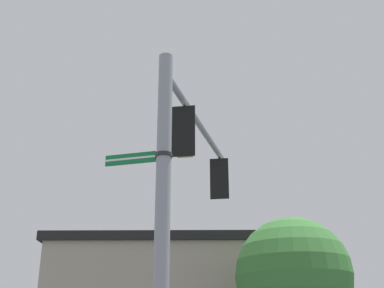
% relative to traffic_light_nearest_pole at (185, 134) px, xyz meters
% --- Properties ---
extents(signal_pole, '(0.29, 0.29, 7.67)m').
position_rel_traffic_light_nearest_pole_xyz_m(signal_pole, '(-0.15, -1.42, -2.64)').
color(signal_pole, gray).
rests_on(signal_pole, ground).
extents(mast_arm, '(0.76, 5.45, 0.16)m').
position_rel_traffic_light_nearest_pole_xyz_m(mast_arm, '(0.15, 1.30, 0.78)').
color(mast_arm, gray).
extents(traffic_light_nearest_pole, '(0.54, 0.49, 1.31)m').
position_rel_traffic_light_nearest_pole_xyz_m(traffic_light_nearest_pole, '(0.00, 0.00, 0.00)').
color(traffic_light_nearest_pole, black).
extents(traffic_light_mid_inner, '(0.54, 0.49, 1.31)m').
position_rel_traffic_light_nearest_pole_xyz_m(traffic_light_mid_inner, '(0.40, 3.65, 0.00)').
color(traffic_light_mid_inner, black).
extents(street_name_sign, '(1.39, 0.33, 0.22)m').
position_rel_traffic_light_nearest_pole_xyz_m(street_name_sign, '(-0.47, -1.39, -1.03)').
color(street_name_sign, '#147238').
extents(tree_by_storefront, '(3.12, 3.12, 5.25)m').
position_rel_traffic_light_nearest_pole_xyz_m(tree_by_storefront, '(2.32, 3.60, -2.80)').
color(tree_by_storefront, '#4C3823').
rests_on(tree_by_storefront, ground).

